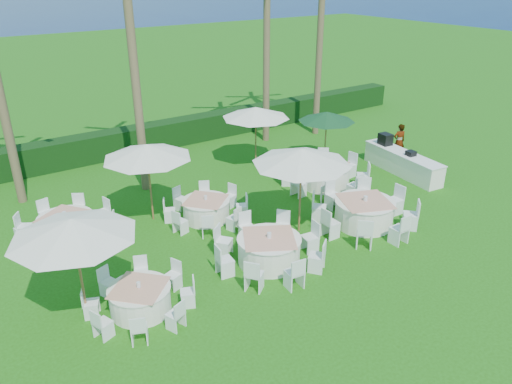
% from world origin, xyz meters
% --- Properties ---
extents(ground, '(120.00, 120.00, 0.00)m').
position_xyz_m(ground, '(0.00, 0.00, 0.00)').
color(ground, '#20550E').
rests_on(ground, ground).
extents(hedge, '(34.00, 1.00, 1.20)m').
position_xyz_m(hedge, '(0.00, 12.00, 0.60)').
color(hedge, black).
rests_on(hedge, ground).
extents(banquet_table_a, '(2.69, 2.69, 0.85)m').
position_xyz_m(banquet_table_a, '(-3.52, 0.74, 0.37)').
color(banquet_table_a, white).
rests_on(banquet_table_a, ground).
extents(banquet_table_b, '(3.30, 3.30, 0.99)m').
position_xyz_m(banquet_table_b, '(0.49, 0.75, 0.43)').
color(banquet_table_b, white).
rests_on(banquet_table_b, ground).
extents(banquet_table_c, '(3.49, 3.49, 1.05)m').
position_xyz_m(banquet_table_c, '(4.51, 0.87, 0.46)').
color(banquet_table_c, white).
rests_on(banquet_table_c, ground).
extents(banquet_table_d, '(3.05, 3.05, 0.93)m').
position_xyz_m(banquet_table_d, '(-4.02, 5.58, 0.40)').
color(banquet_table_d, white).
rests_on(banquet_table_d, ground).
extents(banquet_table_e, '(2.83, 2.83, 0.88)m').
position_xyz_m(banquet_table_e, '(0.31, 4.22, 0.38)').
color(banquet_table_e, white).
rests_on(banquet_table_e, ground).
extents(banquet_table_f, '(3.45, 3.45, 1.03)m').
position_xyz_m(banquet_table_f, '(5.60, 4.08, 0.45)').
color(banquet_table_f, white).
rests_on(banquet_table_f, ground).
extents(umbrella_a, '(2.98, 2.98, 2.77)m').
position_xyz_m(umbrella_a, '(-4.73, 1.26, 2.52)').
color(umbrella_a, brown).
rests_on(umbrella_a, ground).
extents(umbrella_b, '(3.14, 3.14, 2.86)m').
position_xyz_m(umbrella_b, '(2.44, 1.77, 2.61)').
color(umbrella_b, brown).
rests_on(umbrella_b, ground).
extents(umbrella_c, '(2.95, 2.95, 2.73)m').
position_xyz_m(umbrella_c, '(-1.23, 5.22, 2.49)').
color(umbrella_c, brown).
rests_on(umbrella_c, ground).
extents(umbrella_d, '(2.86, 2.86, 2.62)m').
position_xyz_m(umbrella_d, '(4.54, 7.39, 2.39)').
color(umbrella_d, brown).
rests_on(umbrella_d, ground).
extents(umbrella_green, '(2.42, 2.42, 2.38)m').
position_xyz_m(umbrella_green, '(7.10, 5.81, 2.18)').
color(umbrella_green, brown).
rests_on(umbrella_green, ground).
extents(buffet_table, '(1.25, 4.01, 1.40)m').
position_xyz_m(buffet_table, '(9.14, 3.26, 0.49)').
color(buffet_table, white).
rests_on(buffet_table, ground).
extents(staff_person, '(0.67, 0.53, 1.60)m').
position_xyz_m(staff_person, '(10.39, 4.55, 0.80)').
color(staff_person, gray).
rests_on(staff_person, ground).
extents(palm_c, '(4.41, 4.05, 10.65)m').
position_xyz_m(palm_c, '(-0.39, 7.82, 5.80)').
color(palm_c, brown).
rests_on(palm_c, ground).
extents(palm_d, '(4.40, 4.17, 8.57)m').
position_xyz_m(palm_d, '(6.94, 10.03, 4.74)').
color(palm_d, brown).
rests_on(palm_d, ground).
extents(palm_e, '(4.40, 4.14, 10.83)m').
position_xyz_m(palm_e, '(9.72, 9.48, 5.89)').
color(palm_e, brown).
rests_on(palm_e, ground).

